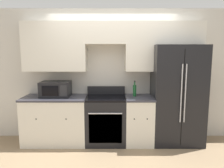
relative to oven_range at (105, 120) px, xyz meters
The scene contains 8 objects.
ground_plane 0.57m from the oven_range, 66.29° to the right, with size 12.00×12.00×0.00m, color #937A5B.
wall_back 1.13m from the oven_range, 61.64° to the left, with size 8.00×0.39×2.60m.
lower_cabinets_left 0.98m from the oven_range, behind, with size 1.22×0.64×0.91m.
lower_cabinets_right 0.64m from the oven_range, ahead, with size 0.54×0.64×0.91m.
oven_range is the anchor object (origin of this frame).
refrigerator 1.46m from the oven_range, ahead, with size 0.95×0.79×1.89m.
microwave 1.14m from the oven_range, behind, with size 0.56×0.42×0.29m.
bottle 0.80m from the oven_range, ahead, with size 0.06×0.06×0.30m.
Camera 1 is at (-0.02, -3.78, 1.78)m, focal length 35.00 mm.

